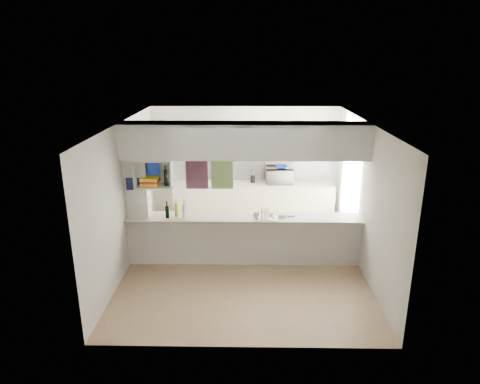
{
  "coord_description": "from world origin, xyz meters",
  "views": [
    {
      "loc": [
        0.05,
        -7.15,
        3.68
      ],
      "look_at": [
        -0.08,
        0.5,
        1.22
      ],
      "focal_mm": 32.0,
      "sensor_mm": 36.0,
      "label": 1
    }
  ],
  "objects_px": {
    "bowl": "(281,167)",
    "dish_rack": "(267,213)",
    "wine_bottles": "(176,211)",
    "microwave": "(279,176)"
  },
  "relations": [
    {
      "from": "microwave",
      "to": "dish_rack",
      "type": "relative_size",
      "value": 1.38
    },
    {
      "from": "microwave",
      "to": "wine_bottles",
      "type": "bearing_deg",
      "value": 43.77
    },
    {
      "from": "bowl",
      "to": "dish_rack",
      "type": "xyz_separation_m",
      "value": [
        -0.41,
        -2.21,
        -0.28
      ]
    },
    {
      "from": "bowl",
      "to": "dish_rack",
      "type": "bearing_deg",
      "value": -100.38
    },
    {
      "from": "bowl",
      "to": "wine_bottles",
      "type": "bearing_deg",
      "value": -132.36
    },
    {
      "from": "microwave",
      "to": "wine_bottles",
      "type": "height_order",
      "value": "wine_bottles"
    },
    {
      "from": "microwave",
      "to": "bowl",
      "type": "height_order",
      "value": "bowl"
    },
    {
      "from": "bowl",
      "to": "wine_bottles",
      "type": "xyz_separation_m",
      "value": [
        -2.02,
        -2.22,
        -0.24
      ]
    },
    {
      "from": "dish_rack",
      "to": "bowl",
      "type": "bearing_deg",
      "value": 88.43
    },
    {
      "from": "microwave",
      "to": "wine_bottles",
      "type": "distance_m",
      "value": 2.96
    }
  ]
}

